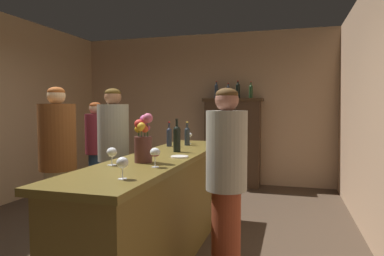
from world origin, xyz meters
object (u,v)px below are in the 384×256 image
wine_bottle_malbec (169,136)px  wine_bottle_merlot (187,135)px  bartender (226,180)px  display_bottle_midright (251,91)px  wine_glass_spare (189,135)px  display_bottle_midleft (228,91)px  wine_glass_rear (122,163)px  display_bottle_left (216,91)px  display_bottle_center (238,90)px  wine_bottle_syrah (177,137)px  flower_arrangement (143,140)px  patron_in_grey (58,165)px  bar_counter (162,207)px  patron_by_cabinet (96,149)px  patron_tall (114,154)px  cheese_plate (180,157)px  display_cabinet (233,141)px  wine_glass_mid (112,153)px  wine_glass_front (155,153)px

wine_bottle_malbec → wine_bottle_merlot: wine_bottle_malbec is taller
bartender → display_bottle_midright: bearing=-77.8°
wine_glass_spare → display_bottle_midleft: (0.10, 2.18, 0.65)m
wine_glass_rear → display_bottle_left: (-0.32, 4.33, 0.67)m
wine_glass_rear → bartender: 0.91m
display_bottle_center → bartender: (0.46, -3.63, -0.89)m
wine_glass_spare → wine_bottle_syrah: bearing=-82.4°
wine_glass_rear → display_bottle_left: display_bottle_left is taller
wine_bottle_syrah → bartender: (0.64, -0.66, -0.27)m
bartender → wine_glass_spare: bearing=-54.1°
wine_glass_rear → wine_glass_spare: wine_glass_rear is taller
flower_arrangement → wine_bottle_malbec: bearing=99.5°
flower_arrangement → patron_in_grey: patron_in_grey is taller
bar_counter → patron_by_cabinet: patron_by_cabinet is taller
wine_bottle_syrah → display_bottle_midleft: (-0.00, 2.97, 0.60)m
flower_arrangement → patron_tall: bearing=130.9°
cheese_plate → display_bottle_midleft: 3.41m
bar_counter → patron_in_grey: (-0.98, -0.26, 0.40)m
wine_glass_spare → patron_in_grey: size_ratio=0.08×
display_cabinet → bartender: size_ratio=1.01×
display_bottle_left → display_bottle_midright: bearing=0.0°
wine_glass_mid → flower_arrangement: bearing=47.9°
display_bottle_midright → patron_in_grey: display_bottle_midright is taller
bar_counter → wine_glass_mid: (-0.18, -0.63, 0.60)m
display_bottle_midleft → display_bottle_midright: size_ratio=0.93×
bar_counter → display_bottle_left: 3.49m
wine_glass_mid → display_bottle_left: size_ratio=0.44×
wine_glass_spare → display_bottle_midleft: display_bottle_midleft is taller
wine_bottle_syrah → cheese_plate: wine_bottle_syrah is taller
wine_glass_mid → display_bottle_center: size_ratio=0.44×
display_bottle_center → bartender: size_ratio=0.20×
wine_glass_spare → patron_tall: 0.96m
display_bottle_midright → wine_bottle_syrah: bearing=-97.9°
wine_bottle_malbec → bar_counter: bearing=-75.1°
display_bottle_left → patron_in_grey: (-0.81, -3.50, -0.87)m
bar_counter → wine_bottle_syrah: size_ratio=8.58×
bar_counter → wine_glass_spare: wine_glass_spare is taller
flower_arrangement → wine_glass_front: bearing=-46.0°
wine_bottle_malbec → wine_bottle_merlot: 0.23m
bar_counter → wine_bottle_merlot: (-0.02, 0.88, 0.63)m
wine_glass_spare → bartender: size_ratio=0.09×
cheese_plate → patron_in_grey: bearing=-171.3°
wine_bottle_merlot → patron_by_cabinet: patron_by_cabinet is taller
wine_glass_rear → display_bottle_midright: display_bottle_midright is taller
cheese_plate → display_bottle_left: size_ratio=0.50×
wine_glass_spare → wine_glass_rear: bearing=-84.7°
flower_arrangement → display_bottle_center: bearing=86.4°
wine_glass_mid → display_cabinet: bearing=85.2°
wine_bottle_merlot → cheese_plate: 0.99m
bar_counter → wine_glass_mid: 0.89m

